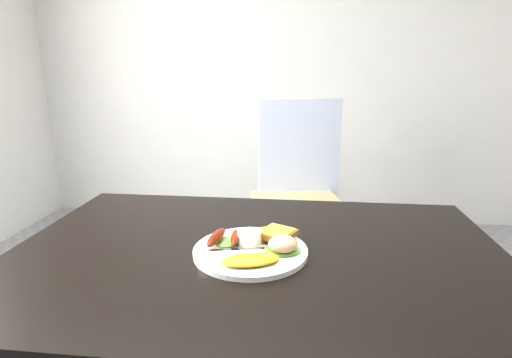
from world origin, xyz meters
TOP-DOWN VIEW (x-y plane):
  - room_back_panel at (0.00, 2.25)m, footprint 4.00×0.04m
  - dining_table at (0.00, 0.00)m, footprint 1.20×0.80m
  - dining_chair at (0.09, 1.20)m, footprint 0.57×0.57m
  - person at (0.24, 0.73)m, footprint 0.63×0.44m
  - plate at (-0.01, -0.02)m, footprint 0.27×0.27m
  - lettuce_left at (-0.07, 0.01)m, footprint 0.09×0.09m
  - lettuce_right at (0.06, -0.02)m, footprint 0.09×0.08m
  - omelette at (-0.00, -0.10)m, footprint 0.14×0.10m
  - sausage_a at (-0.10, -0.01)m, footprint 0.04×0.11m
  - sausage_b at (-0.05, -0.00)m, footprint 0.03×0.09m
  - ramekin at (-0.02, 0.00)m, footprint 0.07×0.07m
  - toast_a at (0.01, 0.05)m, footprint 0.10×0.10m
  - toast_b at (0.05, 0.03)m, footprint 0.11×0.11m
  - potato_salad at (0.06, -0.03)m, footprint 0.08×0.08m
  - fork at (-0.05, -0.03)m, footprint 0.14×0.04m

SIDE VIEW (x-z plane):
  - dining_chair at x=0.09m, z-range 0.42..0.48m
  - dining_table at x=0.00m, z-range 0.71..0.75m
  - plate at x=-0.01m, z-range 0.75..0.76m
  - fork at x=-0.05m, z-range 0.76..0.77m
  - lettuce_right at x=0.06m, z-range 0.76..0.77m
  - lettuce_left at x=-0.07m, z-range 0.76..0.77m
  - toast_a at x=0.01m, z-range 0.76..0.77m
  - omelette at x=0.00m, z-range 0.76..0.78m
  - ramekin at x=-0.02m, z-range 0.76..0.80m
  - toast_b at x=0.05m, z-range 0.77..0.79m
  - sausage_a at x=-0.10m, z-range 0.77..0.80m
  - sausage_b at x=-0.05m, z-range 0.77..0.79m
  - potato_salad at x=0.06m, z-range 0.77..0.80m
  - person at x=0.24m, z-range 0.00..1.68m
  - room_back_panel at x=0.00m, z-range 0.00..2.70m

